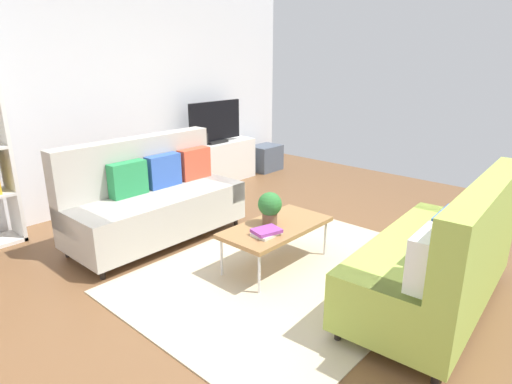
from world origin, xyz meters
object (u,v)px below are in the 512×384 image
bottle_2 (206,139)px  potted_plant (270,206)px  bottle_0 (196,142)px  bottle_1 (201,140)px  tv_console (216,163)px  coffee_table (276,228)px  couch_beige (153,199)px  table_book_0 (266,234)px  couch_green (441,258)px  tv (215,123)px  vase_0 (183,144)px  storage_trunk (266,158)px

bottle_2 → potted_plant: bearing=-119.4°
bottle_0 → bottle_1: (0.10, 0.00, 0.02)m
tv_console → potted_plant: 2.96m
bottle_1 → coffee_table: bearing=-116.5°
couch_beige → table_book_0: couch_beige is taller
bottle_0 → couch_green: bearing=-102.4°
potted_plant → tv_console: bearing=57.4°
tv → vase_0: (-0.58, 0.07, -0.25)m
bottle_1 → bottle_0: bearing=180.0°
couch_green → tv_console: size_ratio=1.39×
table_book_0 → storage_trunk: bearing=41.1°
couch_beige → storage_trunk: 3.23m
potted_plant → tv: bearing=57.2°
bottle_2 → vase_0: bearing=166.4°
table_book_0 → bottle_0: bottle_0 is taller
couch_beige → bottle_2: size_ratio=10.30×
tv_console → tv: (0.00, -0.02, 0.63)m
couch_beige → bottle_0: (1.54, 1.09, 0.26)m
bottle_1 → vase_0: bearing=161.3°
tv_console → table_book_0: (-1.80, -2.63, 0.11)m
storage_trunk → bottle_1: bottle_1 is taller
couch_beige → potted_plant: couch_beige is taller
tv_console → tv: bearing=-90.0°
storage_trunk → tv: bearing=175.8°
couch_green → tv: bearing=68.4°
tv → potted_plant: tv is taller
potted_plant → bottle_0: (1.17, 2.44, 0.12)m
couch_green → bottle_1: size_ratio=10.45×
couch_green → vase_0: size_ratio=15.05×
vase_0 → bottle_1: bottle_1 is taller
potted_plant → bottle_2: bottle_2 is taller
bottle_1 → bottle_2: bottle_1 is taller
couch_beige → coffee_table: (0.39, -1.42, -0.06)m
potted_plant → coffee_table: bearing=-71.2°
table_book_0 → bottle_0: (1.39, 2.59, 0.28)m
storage_trunk → bottle_1: (-1.41, 0.06, 0.51)m
couch_green → tv: 4.18m
couch_beige → tv_console: size_ratio=1.36×
couch_beige → couch_green: same height
bottle_0 → bottle_2: 0.21m
potted_plant → storage_trunk: bearing=41.6°
coffee_table → table_book_0: size_ratio=4.58×
potted_plant → couch_beige: bearing=105.1°
couch_green → potted_plant: size_ratio=6.19×
vase_0 → bottle_1: 0.28m
vase_0 → bottle_2: bottle_2 is taller
coffee_table → table_book_0: table_book_0 is taller
coffee_table → vase_0: (0.99, 2.60, 0.31)m
potted_plant → vase_0: vase_0 is taller
couch_green → bottle_1: 4.06m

